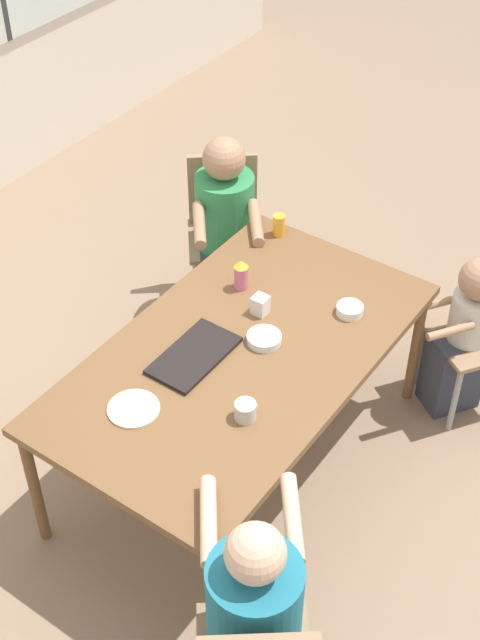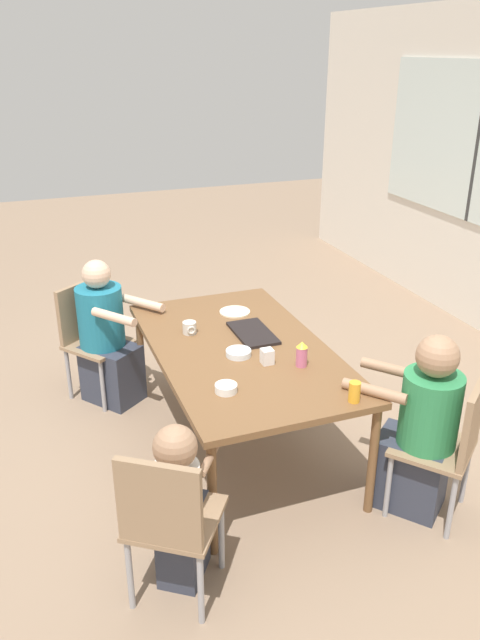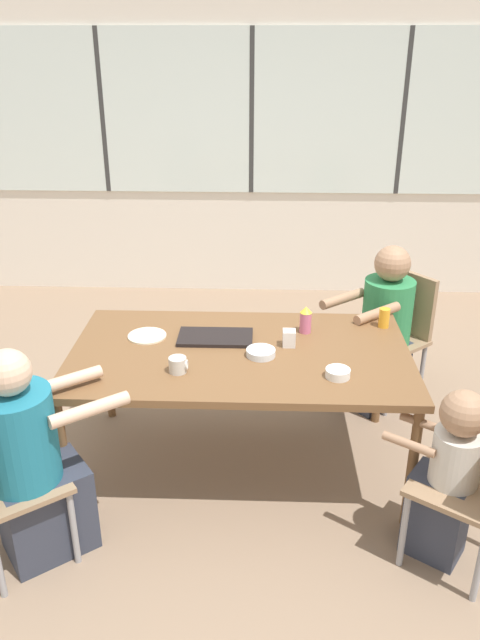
{
  "view_description": "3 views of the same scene",
  "coord_description": "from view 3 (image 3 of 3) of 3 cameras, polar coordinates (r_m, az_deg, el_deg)",
  "views": [
    {
      "loc": [
        -2.26,
        -1.59,
        3.34
      ],
      "look_at": [
        0.0,
        0.0,
        0.9
      ],
      "focal_mm": 50.0,
      "sensor_mm": 36.0,
      "label": 1
    },
    {
      "loc": [
        3.23,
        -1.19,
        2.41
      ],
      "look_at": [
        0.0,
        0.0,
        0.9
      ],
      "focal_mm": 35.0,
      "sensor_mm": 36.0,
      "label": 2
    },
    {
      "loc": [
        0.11,
        -2.93,
        2.23
      ],
      "look_at": [
        0.0,
        0.0,
        0.9
      ],
      "focal_mm": 35.0,
      "sensor_mm": 36.0,
      "label": 3
    }
  ],
  "objects": [
    {
      "name": "milk_carton_small",
      "position": [
        3.34,
        4.51,
        -1.66
      ],
      "size": [
        0.07,
        0.07,
        0.09
      ],
      "color": "silver",
      "rests_on": "dining_table"
    },
    {
      "name": "coffee_mug",
      "position": [
        3.1,
        -5.68,
        -4.1
      ],
      "size": [
        0.09,
        0.09,
        0.08
      ],
      "color": "beige",
      "rests_on": "dining_table"
    },
    {
      "name": "chair_for_woman_green_shirt",
      "position": [
        4.23,
        14.32,
        -0.46
      ],
      "size": [
        0.56,
        0.56,
        0.85
      ],
      "rotation": [
        0.0,
        0.0,
        -4.03
      ],
      "color": "#937556",
      "rests_on": "ground_plane"
    },
    {
      "name": "bowl_white_shallow",
      "position": [
        3.08,
        8.93,
        -4.82
      ],
      "size": [
        0.12,
        0.12,
        0.04
      ],
      "color": "white",
      "rests_on": "dining_table"
    },
    {
      "name": "dining_table",
      "position": [
        3.32,
        0.0,
        -3.63
      ],
      "size": [
        1.8,
        1.02,
        0.72
      ],
      "color": "brown",
      "rests_on": "ground_plane"
    },
    {
      "name": "bowl_cereal",
      "position": [
        3.24,
        1.92,
        -2.99
      ],
      "size": [
        0.15,
        0.15,
        0.04
      ],
      "color": "silver",
      "rests_on": "dining_table"
    },
    {
      "name": "juice_glass",
      "position": [
        3.64,
        13.04,
        0.2
      ],
      "size": [
        0.06,
        0.06,
        0.11
      ],
      "color": "gold",
      "rests_on": "dining_table"
    },
    {
      "name": "wall_back_with_windows",
      "position": [
        5.72,
        1.07,
        16.29
      ],
      "size": [
        8.4,
        0.08,
        2.8
      ],
      "color": "silver",
      "rests_on": "ground_plane"
    },
    {
      "name": "ground_plane",
      "position": [
        3.69,
        0.0,
        -12.88
      ],
      "size": [
        16.0,
        16.0,
        0.0
      ],
      "primitive_type": "plane",
      "color": "#8C725B"
    },
    {
      "name": "person_man_blue_shirt",
      "position": [
        3.02,
        -18.42,
        -12.62
      ],
      "size": [
        0.66,
        0.61,
        1.07
      ],
      "rotation": [
        0.0,
        0.0,
        -0.92
      ],
      "color": "#333847",
      "rests_on": "ground_plane"
    },
    {
      "name": "sippy_cup",
      "position": [
        3.49,
        6.02,
        0.07
      ],
      "size": [
        0.07,
        0.07,
        0.16
      ],
      "color": "#CC668C",
      "rests_on": "dining_table"
    },
    {
      "name": "food_tray_dark",
      "position": [
        3.43,
        -2.26,
        -1.58
      ],
      "size": [
        0.41,
        0.22,
        0.02
      ],
      "color": "black",
      "rests_on": "dining_table"
    },
    {
      "name": "plate_tortillas",
      "position": [
        3.49,
        -8.49,
        -1.44
      ],
      "size": [
        0.21,
        0.21,
        0.01
      ],
      "color": "beige",
      "rests_on": "dining_table"
    },
    {
      "name": "person_toddler",
      "position": [
        3.02,
        18.36,
        -13.65
      ],
      "size": [
        0.44,
        0.4,
        0.89
      ],
      "rotation": [
        0.0,
        0.0,
        0.97
      ],
      "color": "#333847",
      "rests_on": "ground_plane"
    },
    {
      "name": "person_woman_green_shirt",
      "position": [
        4.12,
        12.8,
        -1.32
      ],
      "size": [
        0.64,
        0.6,
        1.08
      ],
      "rotation": [
        0.0,
        0.0,
        -4.03
      ],
      "color": "#333847",
      "rests_on": "ground_plane"
    }
  ]
}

